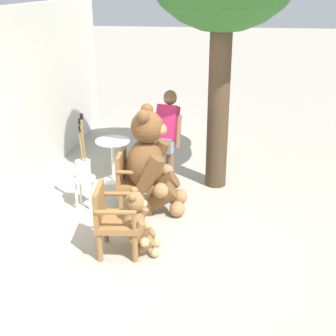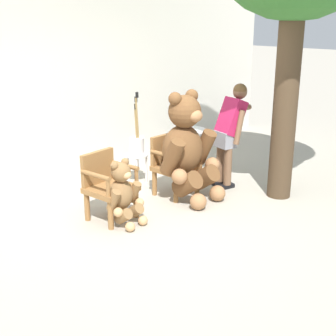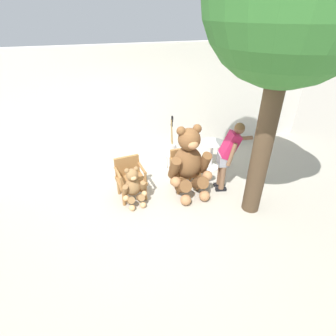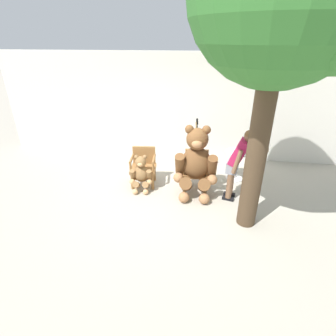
# 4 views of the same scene
# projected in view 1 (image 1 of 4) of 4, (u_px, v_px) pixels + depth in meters

# --- Properties ---
(ground_plane) EXTENTS (60.00, 60.00, 0.00)m
(ground_plane) POSITION_uv_depth(u_px,v_px,m) (169.00, 230.00, 6.30)
(ground_plane) COLOR #A8A091
(wooden_chair_left) EXTENTS (0.61, 0.57, 0.86)m
(wooden_chair_left) POSITION_uv_depth(u_px,v_px,m) (114.00, 217.00, 5.64)
(wooden_chair_left) COLOR olive
(wooden_chair_left) RESTS_ON ground
(wooden_chair_right) EXTENTS (0.57, 0.53, 0.86)m
(wooden_chair_right) POSITION_uv_depth(u_px,v_px,m) (133.00, 179.00, 6.75)
(wooden_chair_right) COLOR olive
(wooden_chair_right) RESTS_ON ground
(teddy_bear_large) EXTENTS (0.92, 0.87, 1.53)m
(teddy_bear_large) POSITION_uv_depth(u_px,v_px,m) (151.00, 161.00, 6.61)
(teddy_bear_large) COLOR brown
(teddy_bear_large) RESTS_ON ground
(teddy_bear_small) EXTENTS (0.50, 0.49, 0.83)m
(teddy_bear_small) POSITION_uv_depth(u_px,v_px,m) (137.00, 222.00, 5.63)
(teddy_bear_small) COLOR olive
(teddy_bear_small) RESTS_ON ground
(person_visitor) EXTENTS (0.82, 0.48, 1.55)m
(person_visitor) POSITION_uv_depth(u_px,v_px,m) (167.00, 132.00, 7.30)
(person_visitor) COLOR black
(person_visitor) RESTS_ON ground
(white_stool) EXTENTS (0.34, 0.34, 0.46)m
(white_stool) POSITION_uv_depth(u_px,v_px,m) (84.00, 184.00, 6.83)
(white_stool) COLOR white
(white_stool) RESTS_ON ground
(brush_bucket) EXTENTS (0.22, 0.22, 0.96)m
(brush_bucket) POSITION_uv_depth(u_px,v_px,m) (83.00, 166.00, 6.72)
(brush_bucket) COLOR white
(brush_bucket) RESTS_ON white_stool
(round_side_table) EXTENTS (0.56, 0.56, 0.72)m
(round_side_table) POSITION_uv_depth(u_px,v_px,m) (113.00, 156.00, 7.66)
(round_side_table) COLOR white
(round_side_table) RESTS_ON ground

